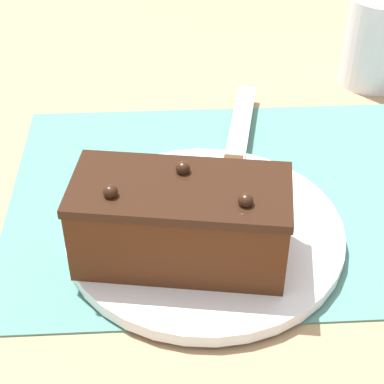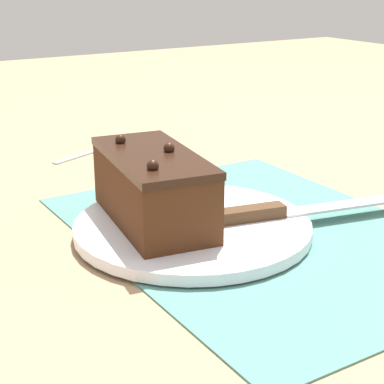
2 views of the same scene
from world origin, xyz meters
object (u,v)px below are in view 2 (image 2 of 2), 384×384
object	(u,v)px
cake_plate	(193,227)
serving_knife	(284,210)
dessert_fork	(96,150)
chocolate_cake	(153,187)

from	to	relation	value
cake_plate	serving_knife	xyz separation A→B (m)	(-0.04, -0.10, 0.01)
cake_plate	dessert_fork	bearing A→B (deg)	-7.53
cake_plate	chocolate_cake	distance (m)	0.06
chocolate_cake	serving_knife	world-z (taller)	chocolate_cake
cake_plate	chocolate_cake	size ratio (longest dim) A/B	1.34
cake_plate	serving_knife	world-z (taller)	serving_knife
chocolate_cake	dessert_fork	xyz separation A→B (m)	(0.34, -0.08, -0.05)
dessert_fork	chocolate_cake	bearing A→B (deg)	-36.04
serving_knife	cake_plate	bearing A→B (deg)	-98.78
cake_plate	chocolate_cake	bearing A→B (deg)	55.94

